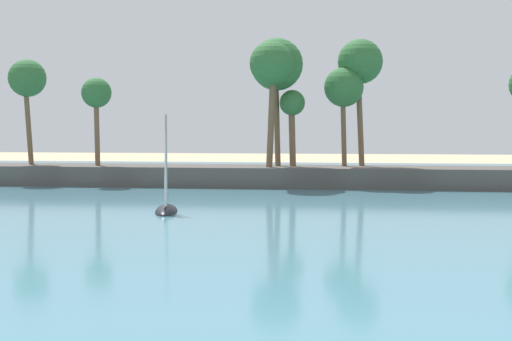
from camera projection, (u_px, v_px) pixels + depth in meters
name	position (u px, v px, depth m)	size (l,w,h in m)	color
sea	(310.00, 192.00, 57.63)	(220.00, 90.17, 0.06)	teal
palm_headland	(353.00, 134.00, 62.00)	(92.27, 6.90, 13.10)	#514C47
sailboat_mid_bay	(166.00, 203.00, 44.14)	(2.08, 4.61, 6.44)	black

